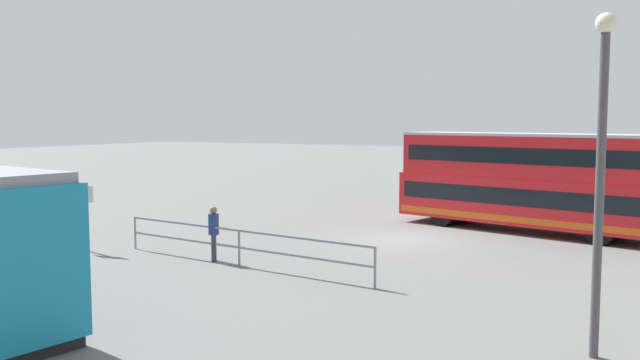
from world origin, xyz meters
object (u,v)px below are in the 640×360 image
Objects in this scene: pedestrian_near_railing at (214,230)px; info_sign at (81,204)px; double_decker_bus at (533,182)px; street_lamp at (601,157)px.

info_sign is at bearing 7.24° from pedestrian_near_railing.
street_lamp reaches higher than double_decker_bus.
pedestrian_near_railing is at bearing -17.42° from street_lamp.
double_decker_bus is 13.97m from street_lamp.
street_lamp is at bearing 169.87° from info_sign.
double_decker_bus is at bearing -75.39° from street_lamp.
info_sign is (4.86, 0.62, 0.57)m from pedestrian_near_railing.
info_sign is at bearing -10.13° from street_lamp.
double_decker_bus is 12.51m from pedestrian_near_railing.
double_decker_bus is at bearing -126.96° from pedestrian_near_railing.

